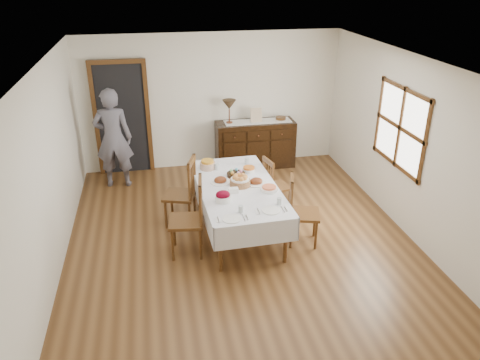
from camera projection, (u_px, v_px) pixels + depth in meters
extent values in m
plane|color=brown|center=(241.00, 241.00, 6.91)|extent=(6.00, 6.00, 0.00)
cube|color=silver|center=(242.00, 63.00, 5.81)|extent=(5.00, 6.00, 0.02)
cube|color=white|center=(211.00, 101.00, 9.03)|extent=(5.00, 0.02, 2.60)
cube|color=white|center=(315.00, 302.00, 3.69)|extent=(5.00, 0.02, 2.60)
cube|color=white|center=(48.00, 174.00, 5.93)|extent=(0.02, 6.00, 2.60)
cube|color=white|center=(410.00, 147.00, 6.80)|extent=(0.02, 6.00, 2.60)
cube|color=white|center=(401.00, 128.00, 6.98)|extent=(0.02, 1.30, 1.10)
cube|color=#523115|center=(400.00, 128.00, 6.97)|extent=(0.03, 1.46, 1.26)
cube|color=black|center=(123.00, 120.00, 8.81)|extent=(0.90, 0.06, 2.10)
cube|color=#523115|center=(123.00, 120.00, 8.79)|extent=(1.04, 0.08, 2.18)
cube|color=white|center=(238.00, 187.00, 6.86)|extent=(1.17, 2.22, 0.04)
cylinder|color=#523115|center=(221.00, 248.00, 6.10)|extent=(0.06, 0.06, 0.70)
cylinder|color=#523115|center=(286.00, 240.00, 6.28)|extent=(0.06, 0.06, 0.70)
cylinder|color=#523115|center=(199.00, 187.00, 7.76)|extent=(0.06, 0.06, 0.70)
cylinder|color=#523115|center=(251.00, 182.00, 7.95)|extent=(0.06, 0.06, 0.70)
cube|color=white|center=(201.00, 200.00, 6.81)|extent=(0.10, 2.22, 0.34)
cube|color=white|center=(274.00, 192.00, 7.04)|extent=(0.10, 2.22, 0.34)
cube|color=white|center=(257.00, 234.00, 5.95)|extent=(1.13, 0.06, 0.34)
cube|color=white|center=(223.00, 167.00, 7.89)|extent=(1.13, 0.06, 0.34)
cube|color=#523115|center=(186.00, 221.00, 6.44)|extent=(0.52, 0.52, 0.04)
cylinder|color=#523115|center=(174.00, 231.00, 6.71)|extent=(0.04, 0.04, 0.48)
cylinder|color=#523115|center=(173.00, 245.00, 6.36)|extent=(0.04, 0.04, 0.48)
cylinder|color=#523115|center=(201.00, 230.00, 6.73)|extent=(0.04, 0.04, 0.48)
cylinder|color=#523115|center=(200.00, 244.00, 6.39)|extent=(0.04, 0.04, 0.48)
cylinder|color=#523115|center=(201.00, 194.00, 6.50)|extent=(0.04, 0.04, 0.63)
cylinder|color=#523115|center=(201.00, 208.00, 6.14)|extent=(0.04, 0.04, 0.63)
cube|color=#523115|center=(200.00, 183.00, 6.20)|extent=(0.10, 0.45, 0.09)
cylinder|color=#523115|center=(201.00, 199.00, 6.42)|extent=(0.02, 0.02, 0.51)
cylinder|color=#523115|center=(201.00, 202.00, 6.33)|extent=(0.02, 0.02, 0.51)
cylinder|color=#523115|center=(201.00, 206.00, 6.24)|extent=(0.02, 0.02, 0.51)
cube|color=#523115|center=(180.00, 195.00, 7.18)|extent=(0.58, 0.58, 0.04)
cylinder|color=#523115|center=(172.00, 204.00, 7.47)|extent=(0.04, 0.04, 0.47)
cylinder|color=#523115|center=(166.00, 215.00, 7.14)|extent=(0.04, 0.04, 0.47)
cylinder|color=#523115|center=(195.00, 205.00, 7.44)|extent=(0.04, 0.04, 0.47)
cylinder|color=#523115|center=(190.00, 216.00, 7.10)|extent=(0.04, 0.04, 0.47)
cylinder|color=#523115|center=(195.00, 172.00, 7.21)|extent=(0.04, 0.04, 0.61)
cylinder|color=#523115|center=(189.00, 183.00, 6.85)|extent=(0.04, 0.04, 0.61)
cube|color=#523115|center=(191.00, 162.00, 6.92)|extent=(0.17, 0.43, 0.09)
cylinder|color=#523115|center=(193.00, 176.00, 7.13)|extent=(0.02, 0.02, 0.50)
cylinder|color=#523115|center=(192.00, 179.00, 7.04)|extent=(0.02, 0.02, 0.50)
cylinder|color=#523115|center=(191.00, 182.00, 6.95)|extent=(0.02, 0.02, 0.50)
cube|color=#523115|center=(304.00, 214.00, 6.70)|extent=(0.54, 0.54, 0.04)
cylinder|color=#523115|center=(316.00, 236.00, 6.63)|extent=(0.04, 0.04, 0.45)
cylinder|color=#523115|center=(315.00, 223.00, 6.94)|extent=(0.04, 0.04, 0.45)
cylinder|color=#523115|center=(291.00, 234.00, 6.65)|extent=(0.04, 0.04, 0.45)
cylinder|color=#523115|center=(291.00, 222.00, 6.97)|extent=(0.04, 0.04, 0.45)
cylinder|color=#523115|center=(291.00, 202.00, 6.42)|extent=(0.04, 0.04, 0.58)
cylinder|color=#523115|center=(291.00, 190.00, 6.76)|extent=(0.04, 0.04, 0.58)
cube|color=#523115|center=(292.00, 180.00, 6.49)|extent=(0.15, 0.41, 0.08)
cylinder|color=#523115|center=(291.00, 200.00, 6.51)|extent=(0.02, 0.02, 0.48)
cylinder|color=#523115|center=(291.00, 197.00, 6.60)|extent=(0.02, 0.02, 0.48)
cylinder|color=#523115|center=(291.00, 194.00, 6.68)|extent=(0.02, 0.02, 0.48)
cube|color=#523115|center=(277.00, 187.00, 7.65)|extent=(0.46, 0.46, 0.04)
cylinder|color=#523115|center=(289.00, 200.00, 7.67)|extent=(0.03, 0.03, 0.39)
cylinder|color=#523115|center=(280.00, 193.00, 7.92)|extent=(0.03, 0.03, 0.39)
cylinder|color=#523115|center=(273.00, 204.00, 7.55)|extent=(0.03, 0.03, 0.39)
cylinder|color=#523115|center=(264.00, 196.00, 7.81)|extent=(0.03, 0.03, 0.39)
cylinder|color=#523115|center=(273.00, 178.00, 7.34)|extent=(0.04, 0.04, 0.51)
cylinder|color=#523115|center=(263.00, 170.00, 7.61)|extent=(0.04, 0.04, 0.51)
cube|color=#523115|center=(268.00, 162.00, 7.38)|extent=(0.12, 0.36, 0.07)
cylinder|color=#523115|center=(270.00, 177.00, 7.41)|extent=(0.02, 0.02, 0.42)
cylinder|color=#523115|center=(268.00, 175.00, 7.48)|extent=(0.02, 0.02, 0.42)
cylinder|color=#523115|center=(266.00, 173.00, 7.55)|extent=(0.02, 0.02, 0.42)
cube|color=black|center=(255.00, 144.00, 9.28)|extent=(1.54, 0.51, 0.93)
cube|color=black|center=(235.00, 137.00, 8.84)|extent=(0.43, 0.02, 0.19)
sphere|color=brown|center=(235.00, 137.00, 8.82)|extent=(0.03, 0.03, 0.03)
cube|color=black|center=(258.00, 135.00, 8.92)|extent=(0.43, 0.02, 0.19)
sphere|color=brown|center=(259.00, 136.00, 8.90)|extent=(0.03, 0.03, 0.03)
cube|color=black|center=(282.00, 134.00, 9.00)|extent=(0.43, 0.02, 0.19)
sphere|color=brown|center=(282.00, 134.00, 8.98)|extent=(0.03, 0.03, 0.03)
imported|color=slate|center=(113.00, 135.00, 8.26)|extent=(0.63, 0.43, 1.94)
cylinder|color=#8D5E38|center=(240.00, 183.00, 6.84)|extent=(0.30, 0.30, 0.09)
cylinder|color=white|center=(240.00, 179.00, 6.82)|extent=(0.27, 0.27, 0.02)
sphere|color=#D0833D|center=(245.00, 177.00, 6.82)|extent=(0.08, 0.08, 0.08)
sphere|color=#D0833D|center=(243.00, 175.00, 6.86)|extent=(0.08, 0.08, 0.08)
sphere|color=#D0833D|center=(239.00, 175.00, 6.87)|extent=(0.08, 0.08, 0.08)
sphere|color=#D0833D|center=(236.00, 176.00, 6.85)|extent=(0.08, 0.08, 0.08)
sphere|color=#D0833D|center=(235.00, 178.00, 6.79)|extent=(0.08, 0.08, 0.08)
sphere|color=#D0833D|center=(237.00, 179.00, 6.75)|extent=(0.08, 0.08, 0.08)
sphere|color=#D0833D|center=(241.00, 179.00, 6.74)|extent=(0.08, 0.08, 0.08)
sphere|color=#D0833D|center=(244.00, 178.00, 6.77)|extent=(0.08, 0.08, 0.08)
cylinder|color=black|center=(236.00, 175.00, 7.16)|extent=(0.28, 0.28, 0.05)
ellipsoid|color=pink|center=(241.00, 171.00, 7.15)|extent=(0.05, 0.05, 0.06)
ellipsoid|color=#65C8EE|center=(237.00, 170.00, 7.21)|extent=(0.05, 0.05, 0.06)
ellipsoid|color=#8BDF80|center=(231.00, 171.00, 7.17)|extent=(0.05, 0.05, 0.06)
ellipsoid|color=#F5B04B|center=(232.00, 173.00, 7.09)|extent=(0.05, 0.05, 0.06)
ellipsoid|color=#DFA5F0|center=(238.00, 173.00, 7.08)|extent=(0.05, 0.05, 0.06)
cylinder|color=white|center=(220.00, 182.00, 6.96)|extent=(0.30, 0.30, 0.01)
ellipsoid|color=maroon|center=(220.00, 180.00, 6.94)|extent=(0.19, 0.16, 0.11)
cylinder|color=white|center=(256.00, 183.00, 6.91)|extent=(0.30, 0.30, 0.02)
ellipsoid|color=maroon|center=(256.00, 181.00, 6.90)|extent=(0.19, 0.16, 0.11)
cylinder|color=white|center=(223.00, 199.00, 6.40)|extent=(0.22, 0.22, 0.08)
ellipsoid|color=#5D0013|center=(223.00, 195.00, 6.38)|extent=(0.20, 0.17, 0.11)
cylinder|color=white|center=(249.00, 170.00, 7.31)|extent=(0.20, 0.20, 0.05)
cylinder|color=orange|center=(249.00, 168.00, 7.29)|extent=(0.18, 0.18, 0.03)
cylinder|color=tan|center=(208.00, 166.00, 7.40)|extent=(0.25, 0.25, 0.11)
cylinder|color=orange|center=(207.00, 161.00, 7.37)|extent=(0.20, 0.20, 0.04)
cylinder|color=white|center=(269.00, 189.00, 6.70)|extent=(0.25, 0.25, 0.04)
cylinder|color=#EB7044|center=(269.00, 187.00, 6.68)|extent=(0.20, 0.20, 0.02)
cube|color=white|center=(233.00, 190.00, 6.64)|extent=(0.14, 0.10, 0.07)
cylinder|color=white|center=(232.00, 219.00, 5.96)|extent=(0.25, 0.25, 0.01)
cube|color=white|center=(218.00, 220.00, 5.94)|extent=(0.08, 0.12, 0.01)
cube|color=silver|center=(218.00, 220.00, 5.93)|extent=(0.02, 0.16, 0.01)
cube|color=silver|center=(244.00, 218.00, 5.99)|extent=(0.02, 0.18, 0.01)
cube|color=silver|center=(247.00, 217.00, 6.00)|extent=(0.02, 0.14, 0.01)
cylinder|color=silver|center=(241.00, 209.00, 6.10)|extent=(0.07, 0.07, 0.10)
cylinder|color=white|center=(271.00, 210.00, 6.17)|extent=(0.25, 0.25, 0.01)
cube|color=white|center=(259.00, 212.00, 6.14)|extent=(0.08, 0.12, 0.01)
cube|color=silver|center=(259.00, 211.00, 6.13)|extent=(0.02, 0.16, 0.01)
cube|color=silver|center=(283.00, 209.00, 6.19)|extent=(0.02, 0.18, 0.01)
cube|color=silver|center=(286.00, 209.00, 6.20)|extent=(0.02, 0.14, 0.01)
cylinder|color=silver|center=(279.00, 201.00, 6.31)|extent=(0.07, 0.07, 0.10)
cylinder|color=silver|center=(217.00, 167.00, 7.37)|extent=(0.07, 0.07, 0.10)
cylinder|color=silver|center=(247.00, 161.00, 7.58)|extent=(0.07, 0.07, 0.11)
cube|color=white|center=(258.00, 121.00, 9.10)|extent=(1.30, 0.35, 0.01)
cylinder|color=brown|center=(229.00, 123.00, 9.00)|extent=(0.12, 0.12, 0.03)
cylinder|color=brown|center=(229.00, 116.00, 8.94)|extent=(0.02, 0.02, 0.25)
cone|color=#453320|center=(229.00, 105.00, 8.85)|extent=(0.26, 0.26, 0.18)
cube|color=#C8B08C|center=(256.00, 115.00, 9.01)|extent=(0.22, 0.08, 0.28)
cylinder|color=#523115|center=(281.00, 118.00, 9.19)|extent=(0.20, 0.20, 0.06)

